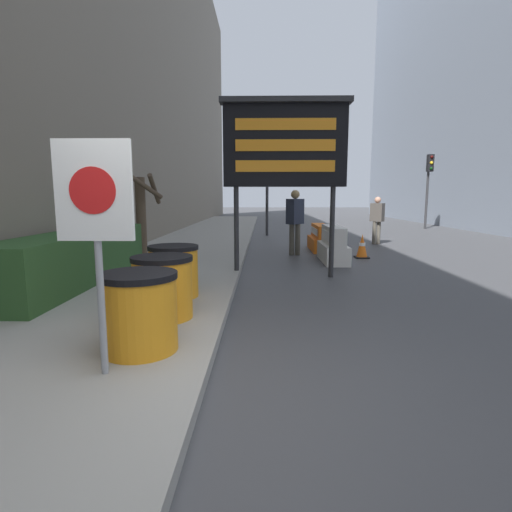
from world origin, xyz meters
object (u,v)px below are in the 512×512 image
Objects in this scene: barrel_drum_back at (174,271)px; traffic_cone_near at (362,246)px; barrel_drum_middle at (163,287)px; traffic_light_near_curb at (267,159)px; jersey_barrier_white at (333,246)px; pedestrian_passerby at (295,217)px; barrel_drum_foreground at (139,312)px; traffic_light_far_side at (429,175)px; pedestrian_worker at (377,216)px; warning_sign at (95,211)px; jersey_barrier_orange_near at (321,239)px; message_board at (285,146)px.

barrel_drum_back reaches higher than traffic_cone_near.
traffic_light_near_curb is at bearing 83.44° from barrel_drum_middle.
jersey_barrier_white is 0.97× the size of pedestrian_passerby.
barrel_drum_foreground is at bearing -95.85° from traffic_light_near_curb.
traffic_light_far_side is at bearing 2.89° from pedestrian_passerby.
barrel_drum_back is at bearing -83.13° from pedestrian_worker.
jersey_barrier_orange_near is at bearing 71.02° from warning_sign.
barrel_drum_foreground is at bearing -119.45° from traffic_light_far_side.
jersey_barrier_white is at bearing 53.30° from barrel_drum_back.
barrel_drum_foreground is 0.48× the size of pedestrian_worker.
barrel_drum_foreground is at bearing 74.54° from warning_sign.
barrel_drum_back is 11.37m from traffic_light_near_curb.
pedestrian_passerby is at bearing 163.36° from traffic_cone_near.
traffic_light_near_curb is at bearing -155.48° from traffic_light_far_side.
pedestrian_worker is (5.14, 9.02, 0.44)m from barrel_drum_middle.
barrel_drum_back is at bearing 95.51° from barrel_drum_middle.
jersey_barrier_white is 12.60m from traffic_light_far_side.
barrel_drum_back is 7.04m from jersey_barrier_orange_near.
message_board is 6.96m from pedestrian_worker.
barrel_drum_middle is at bearing -123.63° from traffic_cone_near.
warning_sign is 1.07× the size of pedestrian_passerby.
barrel_drum_middle is 10.39m from pedestrian_worker.
barrel_drum_back is 0.43× the size of pedestrian_passerby.
message_board reaches higher than barrel_drum_middle.
barrel_drum_back reaches higher than jersey_barrier_white.
barrel_drum_back is at bearing 89.93° from warning_sign.
pedestrian_passerby is (-7.42, -9.40, -1.63)m from traffic_light_far_side.
traffic_light_near_curb is 6.10m from pedestrian_passerby.
pedestrian_passerby is at bearing -98.18° from pedestrian_worker.
warning_sign reaches higher than barrel_drum_back.
barrel_drum_back is at bearing -97.72° from traffic_light_near_curb.
pedestrian_passerby is (-1.76, 0.52, 0.75)m from traffic_cone_near.
message_board is 3.50m from pedestrian_passerby.
barrel_drum_middle and barrel_drum_back have the same top height.
traffic_cone_near is 0.35× the size of pedestrian_passerby.
traffic_cone_near is 0.39× the size of pedestrian_worker.
traffic_cone_near is at bearing 49.40° from message_board.
barrel_drum_back is 0.44× the size of jersey_barrier_orange_near.
pedestrian_passerby is (2.07, 7.40, 0.55)m from barrel_drum_foreground.
jersey_barrier_white is (3.09, 6.81, -1.11)m from warning_sign.
warning_sign is 11.86m from pedestrian_worker.
traffic_light_far_side is 2.28× the size of pedestrian_worker.
pedestrian_passerby is at bearing 71.58° from barrel_drum_middle.
traffic_light_near_curb is at bearing 109.13° from jersey_barrier_orange_near.
barrel_drum_middle reaches higher than jersey_barrier_orange_near.
traffic_cone_near is (3.87, 5.81, -0.21)m from barrel_drum_middle.
pedestrian_passerby is (2.22, 7.94, -0.44)m from warning_sign.
warning_sign reaches higher than jersey_barrier_orange_near.
pedestrian_passerby is at bearing -82.69° from traffic_light_near_curb.
pedestrian_worker is at bearing -7.24° from pedestrian_passerby.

